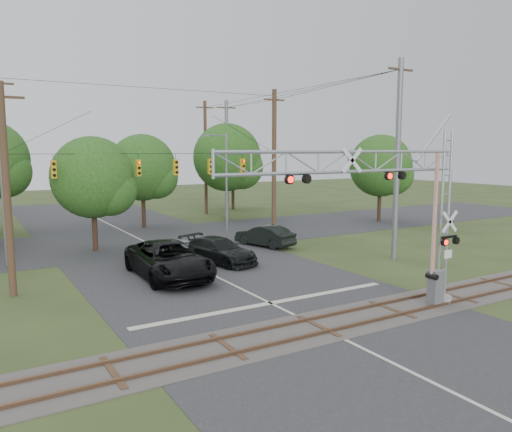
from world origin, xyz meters
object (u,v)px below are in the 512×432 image
pickup_black (169,260)px  car_dark (219,250)px  traffic_signal_span (170,167)px  streetlight (225,177)px  sedan_silver (182,249)px  crossing_gantry (390,202)px

pickup_black → car_dark: pickup_black is taller
traffic_signal_span → streetlight: size_ratio=2.34×
traffic_signal_span → pickup_black: traffic_signal_span is taller
car_dark → sedan_silver: car_dark is taller
traffic_signal_span → streetlight: bearing=34.1°
streetlight → sedan_silver: bearing=-131.1°
crossing_gantry → traffic_signal_span: (-2.36, 18.36, 0.94)m
car_dark → streetlight: size_ratio=0.65×
car_dark → sedan_silver: size_ratio=1.30×
crossing_gantry → sedan_silver: crossing_gantry is taller
crossing_gantry → streetlight: (4.15, 22.77, -0.19)m
crossing_gantry → pickup_black: (-5.50, 10.63, -3.82)m
car_dark → streetlight: bearing=42.0°
pickup_black → car_dark: bearing=25.8°
crossing_gantry → pickup_black: bearing=117.3°
car_dark → streetlight: (5.77, 10.35, 3.84)m
pickup_black → streetlight: 15.93m
sedan_silver → streetlight: bearing=-46.3°
traffic_signal_span → sedan_silver: (-0.83, -4.01, -5.04)m
car_dark → sedan_silver: (-1.58, 1.94, -0.08)m
traffic_signal_span → streetlight: traffic_signal_span is taller
traffic_signal_span → sedan_silver: bearing=-101.7°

